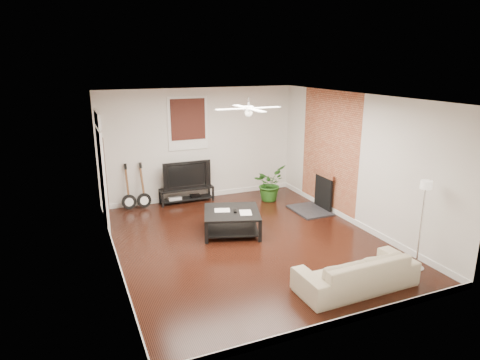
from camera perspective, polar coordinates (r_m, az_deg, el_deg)
The scene contains 14 objects.
room at distance 7.90m, azimuth 1.13°, elevation 1.01°, with size 5.01×6.01×2.81m.
brick_accent at distance 9.95m, azimuth 11.97°, elevation 3.78°, with size 0.02×2.20×2.80m, color #A95436.
fireplace at distance 10.03m, azimuth 10.31°, elevation -1.59°, with size 0.80×1.10×0.92m, color black.
window_back at distance 10.44m, azimuth -7.07°, elevation 7.63°, with size 1.00×0.06×1.30m, color black.
door_left at distance 9.16m, azimuth -18.12°, elevation 1.33°, with size 0.08×1.00×2.50m, color white.
tv_stand at distance 10.62m, azimuth -7.24°, elevation -2.02°, with size 1.34×0.36×0.37m, color black.
tv at distance 10.49m, azimuth -7.37°, elevation 0.79°, with size 1.20×0.16×0.69m, color black.
coffee_table at distance 8.70m, azimuth -1.12°, elevation -5.66°, with size 1.11×1.11×0.47m, color black.
sofa at distance 6.91m, azimuth 15.48°, elevation -11.83°, with size 1.93×0.75×0.56m, color #C5B093.
floor_lamp at distance 7.63m, azimuth 23.36°, elevation -5.73°, with size 0.26×0.26×1.57m, color silver, non-canonical shape.
potted_plant at distance 10.64m, azimuth 3.97°, elevation -0.44°, with size 0.80×0.69×0.88m, color #225718.
guitar_left at distance 10.22m, azimuth -14.96°, elevation -0.99°, with size 0.34×0.24×1.12m, color black, non-canonical shape.
guitar_right at distance 10.23m, azimuth -13.01°, elevation -0.82°, with size 0.34×0.24×1.12m, color black, non-canonical shape.
ceiling_fan at distance 7.68m, azimuth 1.17°, elevation 9.70°, with size 1.24×1.24×0.32m, color white, non-canonical shape.
Camera 1 is at (-3.11, -6.98, 3.43)m, focal length 31.45 mm.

